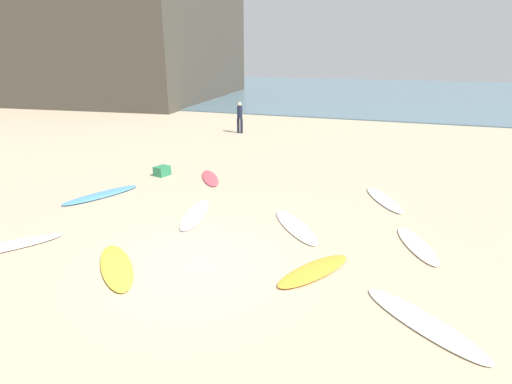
# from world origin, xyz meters

# --- Properties ---
(ground_plane) EXTENTS (120.00, 120.00, 0.00)m
(ground_plane) POSITION_xyz_m (0.00, 0.00, 0.00)
(ground_plane) COLOR tan
(ocean_water) EXTENTS (120.00, 40.00, 0.08)m
(ocean_water) POSITION_xyz_m (0.00, 39.94, 0.04)
(ocean_water) COLOR slate
(ocean_water) RESTS_ON ground_plane
(coastal_headland) EXTENTS (23.24, 21.99, 9.97)m
(coastal_headland) POSITION_xyz_m (-23.13, 26.84, 4.99)
(coastal_headland) COLOR #474238
(coastal_headland) RESTS_ON ground_plane
(surfboard_0) EXTENTS (1.80, 2.14, 0.08)m
(surfboard_0) POSITION_xyz_m (-4.30, -0.73, 0.04)
(surfboard_0) COLOR white
(surfboard_0) RESTS_ON ground_plane
(surfboard_1) EXTENTS (1.45, 2.20, 0.07)m
(surfboard_1) POSITION_xyz_m (3.44, 5.25, 0.03)
(surfboard_1) COLOR white
(surfboard_1) RESTS_ON ground_plane
(surfboard_2) EXTENTS (1.80, 2.12, 0.06)m
(surfboard_2) POSITION_xyz_m (1.47, 2.51, 0.03)
(surfboard_2) COLOR silver
(surfboard_2) RESTS_ON ground_plane
(surfboard_3) EXTENTS (1.17, 1.96, 0.06)m
(surfboard_3) POSITION_xyz_m (4.30, 2.41, 0.03)
(surfboard_3) COLOR #F9DFCF
(surfboard_3) RESTS_ON ground_plane
(surfboard_4) EXTENTS (1.44, 1.93, 0.09)m
(surfboard_4) POSITION_xyz_m (2.36, 0.52, 0.04)
(surfboard_4) COLOR orange
(surfboard_4) RESTS_ON ground_plane
(surfboard_5) EXTENTS (1.41, 2.43, 0.08)m
(surfboard_5) POSITION_xyz_m (-4.61, 2.78, 0.04)
(surfboard_5) COLOR #4D8FD5
(surfboard_5) RESTS_ON ground_plane
(surfboard_6) EXTENTS (1.86, 1.88, 0.08)m
(surfboard_6) POSITION_xyz_m (-1.41, -0.66, 0.04)
(surfboard_6) COLOR yellow
(surfboard_6) RESTS_ON ground_plane
(surfboard_7) EXTENTS (1.47, 1.87, 0.07)m
(surfboard_7) POSITION_xyz_m (-2.29, 5.47, 0.04)
(surfboard_7) COLOR #E04C58
(surfboard_7) RESTS_ON ground_plane
(surfboard_8) EXTENTS (1.01, 2.26, 0.07)m
(surfboard_8) POSITION_xyz_m (-1.24, 2.38, 0.03)
(surfboard_8) COLOR white
(surfboard_8) RESTS_ON ground_plane
(surfboard_9) EXTENTS (2.12, 1.84, 0.06)m
(surfboard_9) POSITION_xyz_m (4.35, -0.47, 0.03)
(surfboard_9) COLOR white
(surfboard_9) RESTS_ON ground_plane
(beachgoer_near) EXTENTS (0.34, 0.30, 1.63)m
(beachgoer_near) POSITION_xyz_m (-4.39, 13.49, 0.90)
(beachgoer_near) COLOR #191E33
(beachgoer_near) RESTS_ON ground_plane
(beach_cooler) EXTENTS (0.51, 0.57, 0.33)m
(beach_cooler) POSITION_xyz_m (-4.05, 5.28, 0.16)
(beach_cooler) COLOR #287F51
(beach_cooler) RESTS_ON ground_plane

